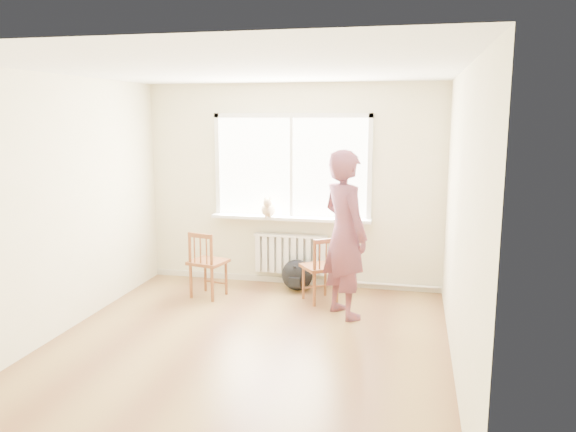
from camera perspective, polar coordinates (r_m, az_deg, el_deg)
The scene contains 13 objects.
floor at distance 5.76m, azimuth -4.46°, elevation -13.19°, with size 4.50×4.50×0.00m, color olive.
ceiling at distance 5.30m, azimuth -4.88°, elevation 14.67°, with size 4.50×4.50×0.00m, color white.
back_wall at distance 7.52m, azimuth 0.43°, elevation 3.09°, with size 4.00×0.01×2.70m, color beige.
window at distance 7.46m, azimuth 0.40°, elevation 5.44°, with size 2.12×0.05×1.42m.
windowsill at distance 7.48m, azimuth 0.25°, elevation -0.21°, with size 2.15×0.22×0.04m, color white.
radiator at distance 7.60m, azimuth 0.28°, elevation -3.83°, with size 1.00×0.12×0.55m.
heating_pipe at distance 7.57m, azimuth 9.68°, elevation -6.86°, with size 0.04×0.04×1.40m, color silver.
baseboard at distance 7.78m, azimuth 0.40°, elevation -6.55°, with size 4.00×0.03×0.08m, color beige.
chair_left at distance 7.16m, azimuth -8.32°, elevation -4.89°, with size 0.50×0.49×0.85m.
chair_right at distance 6.93m, azimuth 3.46°, elevation -5.43°, with size 0.56×0.55×0.82m.
person at distance 6.38m, azimuth 5.79°, elevation -1.86°, with size 0.70×0.46×1.91m, color #B03D3A.
cat at distance 7.44m, azimuth -1.99°, elevation 0.80°, with size 0.23×0.43×0.29m.
backpack at distance 7.43m, azimuth 0.92°, elevation -6.01°, with size 0.41×0.31×0.41m, color black.
Camera 1 is at (1.58, -5.04, 2.29)m, focal length 35.00 mm.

